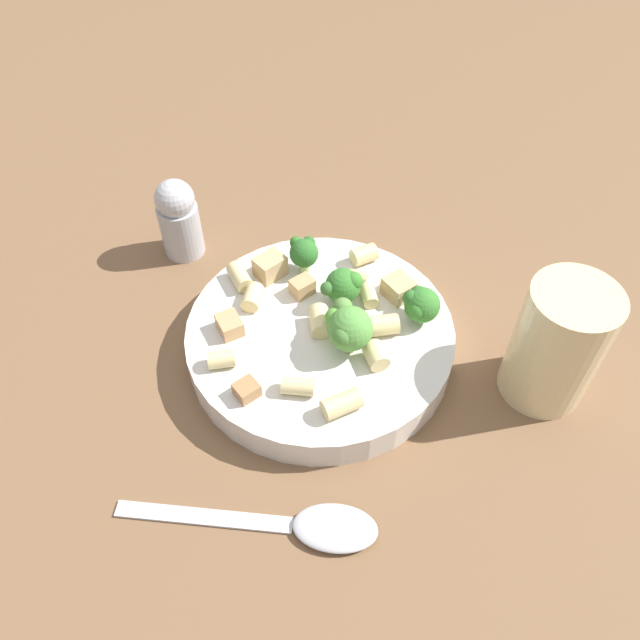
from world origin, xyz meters
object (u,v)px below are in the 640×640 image
(rigatoni_10, at_px, (376,356))
(chicken_chunk_3, at_px, (398,288))
(pasta_bowl, at_px, (320,337))
(rigatoni_5, at_px, (303,387))
(rigatoni_4, at_px, (384,325))
(rigatoni_9, at_px, (240,277))
(rigatoni_0, at_px, (221,359))
(spoon, at_px, (300,525))
(rigatoni_3, at_px, (253,297))
(rigatoni_6, at_px, (364,255))
(broccoli_floret_0, at_px, (344,285))
(chicken_chunk_2, at_px, (270,267))
(chicken_chunk_0, at_px, (247,390))
(broccoli_floret_1, at_px, (348,328))
(broccoli_floret_3, at_px, (304,252))
(rigatoni_2, at_px, (342,404))
(chicken_chunk_4, at_px, (302,287))
(rigatoni_7, at_px, (318,321))
(rigatoni_1, at_px, (356,278))
(chicken_chunk_1, at_px, (230,325))
(pepper_shaker, at_px, (179,218))
(rigatoni_8, at_px, (369,295))
(drinking_glass, at_px, (554,351))
(broccoli_floret_2, at_px, (421,304))

(rigatoni_10, bearing_deg, chicken_chunk_3, -3.23)
(pasta_bowl, distance_m, rigatoni_5, 0.07)
(rigatoni_4, relative_size, rigatoni_9, 0.86)
(rigatoni_0, relative_size, spoon, 0.11)
(pasta_bowl, distance_m, rigatoni_3, 0.07)
(rigatoni_0, xyz_separation_m, rigatoni_6, (0.14, -0.08, 0.00))
(broccoli_floret_0, height_order, rigatoni_10, broccoli_floret_0)
(rigatoni_4, relative_size, chicken_chunk_2, 0.93)
(broccoli_floret_0, relative_size, chicken_chunk_0, 2.02)
(broccoli_floret_1, distance_m, broccoli_floret_3, 0.10)
(rigatoni_2, relative_size, chicken_chunk_2, 1.15)
(rigatoni_10, xyz_separation_m, chicken_chunk_0, (-0.06, 0.09, -0.00))
(rigatoni_10, bearing_deg, chicken_chunk_4, 52.72)
(rigatoni_6, distance_m, spoon, 0.25)
(rigatoni_3, distance_m, chicken_chunk_2, 0.04)
(broccoli_floret_0, height_order, spoon, broccoli_floret_0)
(rigatoni_9, height_order, chicken_chunk_4, same)
(rigatoni_5, relative_size, rigatoni_7, 0.98)
(chicken_chunk_2, bearing_deg, chicken_chunk_0, -170.25)
(rigatoni_0, bearing_deg, chicken_chunk_3, -47.86)
(rigatoni_3, xyz_separation_m, rigatoni_6, (0.08, -0.08, 0.00))
(rigatoni_3, bearing_deg, rigatoni_1, -60.77)
(rigatoni_0, bearing_deg, broccoli_floret_0, -40.60)
(rigatoni_7, distance_m, rigatoni_10, 0.06)
(rigatoni_7, bearing_deg, spoon, -169.65)
(chicken_chunk_1, bearing_deg, pepper_shaker, 39.68)
(broccoli_floret_3, distance_m, rigatoni_9, 0.06)
(rigatoni_8, bearing_deg, rigatoni_1, 43.46)
(rigatoni_9, bearing_deg, pasta_bowl, -111.69)
(rigatoni_2, relative_size, chicken_chunk_4, 1.54)
(chicken_chunk_2, xyz_separation_m, chicken_chunk_4, (-0.01, -0.03, -0.00))
(broccoli_floret_1, xyz_separation_m, chicken_chunk_0, (-0.06, 0.06, -0.02))
(chicken_chunk_3, bearing_deg, pepper_shaker, 80.86)
(chicken_chunk_0, relative_size, drinking_glass, 0.16)
(rigatoni_0, height_order, chicken_chunk_2, chicken_chunk_2)
(rigatoni_10, height_order, chicken_chunk_4, rigatoni_10)
(rigatoni_10, relative_size, chicken_chunk_4, 1.09)
(rigatoni_6, bearing_deg, rigatoni_0, 149.89)
(rigatoni_1, distance_m, chicken_chunk_0, 0.15)
(rigatoni_9, xyz_separation_m, chicken_chunk_2, (0.02, -0.02, 0.00))
(chicken_chunk_0, xyz_separation_m, spoon, (-0.08, -0.06, -0.03))
(rigatoni_0, distance_m, drinking_glass, 0.26)
(broccoli_floret_3, height_order, rigatoni_4, broccoli_floret_3)
(broccoli_floret_3, distance_m, rigatoni_3, 0.06)
(rigatoni_7, bearing_deg, broccoli_floret_0, -22.28)
(chicken_chunk_2, height_order, chicken_chunk_4, chicken_chunk_2)
(rigatoni_10, bearing_deg, rigatoni_5, 131.71)
(rigatoni_2, bearing_deg, pasta_bowl, 25.99)
(broccoli_floret_0, distance_m, broccoli_floret_2, 0.07)
(chicken_chunk_4, height_order, spoon, chicken_chunk_4)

